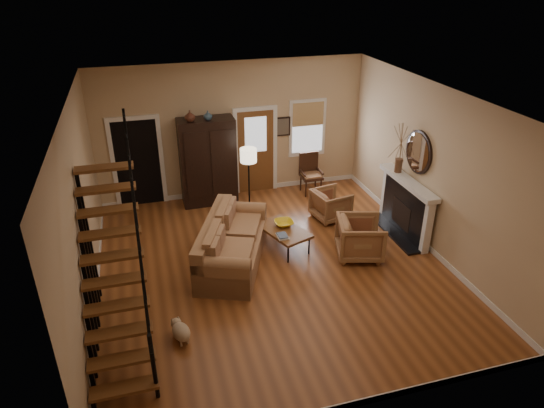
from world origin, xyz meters
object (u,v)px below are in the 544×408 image
object	(u,v)px
coffee_table	(284,238)
armchair_right	(331,205)
floor_lamp	(249,182)
sofa	(233,242)
armchair_left	(360,238)
armoire	(208,162)
side_chair	(311,174)

from	to	relation	value
coffee_table	armchair_right	bearing A→B (deg)	33.44
armchair_right	floor_lamp	xyz separation A→B (m)	(-1.74, 0.71, 0.46)
sofa	coffee_table	xyz separation A→B (m)	(1.11, 0.25, -0.23)
coffee_table	armchair_left	distance (m)	1.55
sofa	floor_lamp	bearing A→B (deg)	89.50
floor_lamp	armchair_right	bearing A→B (deg)	-22.18
armoire	floor_lamp	distance (m)	1.22
armoire	sofa	xyz separation A→B (m)	(-0.00, -2.79, -0.60)
armoire	coffee_table	size ratio (longest dim) A/B	1.84
floor_lamp	coffee_table	bearing A→B (deg)	-78.78
armoire	floor_lamp	size ratio (longest dim) A/B	1.30
sofa	floor_lamp	distance (m)	2.08
armchair_left	armchair_right	bearing A→B (deg)	14.26
armoire	armchair_left	size ratio (longest dim) A/B	2.35
armoire	armchair_left	xyz separation A→B (m)	(2.48, -3.25, -0.64)
armoire	armchair_left	bearing A→B (deg)	-52.69
armoire	armchair_left	distance (m)	4.14
coffee_table	side_chair	bearing A→B (deg)	58.36
armoire	armchair_right	size ratio (longest dim) A/B	2.76
sofa	armoire	bearing A→B (deg)	112.00
coffee_table	armchair_left	bearing A→B (deg)	-27.27
sofa	floor_lamp	size ratio (longest dim) A/B	1.48
side_chair	sofa	bearing A→B (deg)	-134.59
armoire	armchair_right	xyz separation A→B (m)	(2.52, -1.61, -0.70)
armchair_left	floor_lamp	size ratio (longest dim) A/B	0.55
sofa	coffee_table	distance (m)	1.16
sofa	side_chair	size ratio (longest dim) A/B	2.35
sofa	side_chair	xyz separation A→B (m)	(2.55, 2.59, 0.06)
sofa	armchair_left	distance (m)	2.52
armchair_right	floor_lamp	size ratio (longest dim) A/B	0.47
armchair_left	sofa	bearing A→B (deg)	95.20
coffee_table	armchair_right	size ratio (longest dim) A/B	1.50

